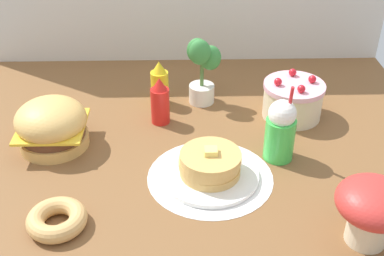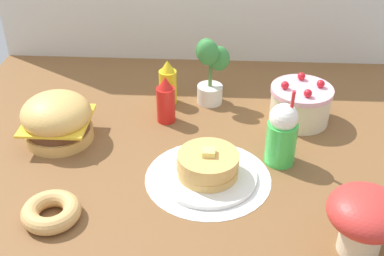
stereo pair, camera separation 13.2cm
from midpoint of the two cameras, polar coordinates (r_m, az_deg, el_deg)
The scene contains 11 objects.
ground_plane at distance 1.98m, azimuth -2.45°, elevation -5.51°, with size 2.22×2.15×0.02m, color brown.
doily_mat at distance 1.95m, azimuth 0.16°, elevation -5.71°, with size 0.49×0.49×0.00m, color white.
burger at distance 2.17m, azimuth -17.57°, elevation 0.30°, with size 0.30×0.30×0.21m.
pancake_stack at distance 1.92m, azimuth 0.12°, elevation -4.56°, with size 0.38×0.38×0.13m.
layer_cake at distance 2.32m, azimuth 9.96°, elevation 3.21°, with size 0.28×0.28×0.20m.
ketchup_bottle at distance 2.24m, azimuth -5.40°, elevation 2.97°, with size 0.09×0.09×0.22m.
mustard_bottle at distance 2.39m, azimuth -5.34°, elevation 5.00°, with size 0.09×0.09×0.22m.
cream_soda_cup at distance 2.00m, azimuth 8.32°, elevation -0.31°, with size 0.12×0.12×0.34m.
donut_pink_glaze at distance 1.80m, azimuth -17.40°, elevation -10.06°, with size 0.21×0.21×0.06m.
potted_plant at distance 2.36m, azimuth -0.43°, elevation 6.90°, with size 0.16×0.14×0.34m.
mushroom_stool at distance 1.68m, azimuth 18.02°, elevation -8.74°, with size 0.25×0.25×0.24m.
Camera 1 is at (-0.02, -1.55, 1.22)m, focal length 46.23 mm.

